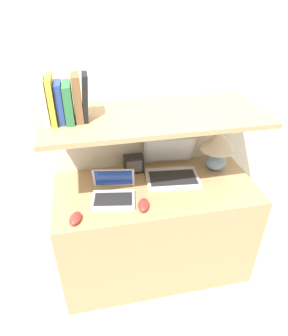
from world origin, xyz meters
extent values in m
plane|color=#B2AD9E|center=(0.00, 0.00, 0.00)|extent=(12.00, 12.00, 0.00)
cube|color=silver|center=(0.00, 0.66, 1.20)|extent=(6.00, 0.05, 2.40)
cube|color=tan|center=(0.00, 0.30, 0.36)|extent=(1.28, 0.60, 0.72)
cube|color=silver|center=(0.00, 0.62, 0.58)|extent=(1.28, 0.04, 1.16)
cube|color=tan|center=(0.00, 0.37, 1.17)|extent=(1.28, 0.54, 0.03)
ellipsoid|color=#7593B2|center=(0.45, 0.43, 0.78)|extent=(0.14, 0.14, 0.11)
cylinder|color=tan|center=(0.45, 0.43, 0.85)|extent=(0.02, 0.02, 0.05)
cone|color=beige|center=(0.45, 0.43, 0.94)|extent=(0.24, 0.24, 0.13)
cube|color=silver|center=(0.13, 0.36, 0.73)|extent=(0.37, 0.28, 0.02)
cube|color=#232326|center=(0.13, 0.35, 0.74)|extent=(0.32, 0.20, 0.00)
cube|color=silver|center=(0.14, 0.53, 0.85)|extent=(0.35, 0.13, 0.22)
cube|color=white|center=(0.14, 0.52, 0.85)|extent=(0.32, 0.11, 0.19)
cube|color=silver|center=(-0.28, 0.21, 0.73)|extent=(0.28, 0.21, 0.02)
cube|color=#232326|center=(-0.28, 0.21, 0.74)|extent=(0.24, 0.16, 0.00)
cube|color=silver|center=(-0.26, 0.32, 0.81)|extent=(0.26, 0.09, 0.15)
cube|color=navy|center=(-0.26, 0.32, 0.81)|extent=(0.23, 0.08, 0.13)
ellipsoid|color=red|center=(-0.12, 0.12, 0.74)|extent=(0.09, 0.13, 0.04)
ellipsoid|color=red|center=(-0.51, 0.08, 0.74)|extent=(0.09, 0.12, 0.04)
cube|color=black|center=(-0.11, 0.51, 0.78)|extent=(0.13, 0.07, 0.12)
cube|color=#59595B|center=(-0.11, 0.47, 0.78)|extent=(0.11, 0.00, 0.09)
cube|color=silver|center=(-0.59, 0.37, 1.31)|extent=(0.04, 0.13, 0.25)
cube|color=gold|center=(-0.55, 0.37, 1.31)|extent=(0.03, 0.18, 0.24)
cube|color=#284293|center=(-0.51, 0.37, 1.29)|extent=(0.03, 0.13, 0.21)
cube|color=#2D7042|center=(-0.47, 0.37, 1.29)|extent=(0.04, 0.16, 0.20)
cube|color=brown|center=(-0.42, 0.37, 1.31)|extent=(0.04, 0.13, 0.25)
cube|color=black|center=(-0.38, 0.37, 1.31)|extent=(0.05, 0.12, 0.25)
camera|label=1|loc=(-0.39, -1.19, 1.85)|focal=32.00mm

